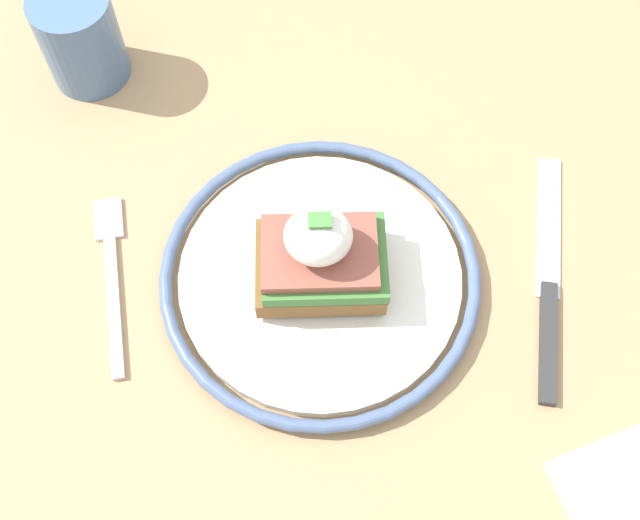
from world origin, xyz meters
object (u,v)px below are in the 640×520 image
(plate, at_px, (320,276))
(cup, at_px, (80,37))
(sandwich, at_px, (321,256))
(fork, at_px, (112,274))
(knife, at_px, (548,293))

(plate, distance_m, cup, 0.29)
(sandwich, xyz_separation_m, fork, (-0.16, 0.01, -0.04))
(plate, xyz_separation_m, fork, (-0.16, 0.01, -0.01))
(knife, bearing_deg, plate, 174.64)
(knife, height_order, cup, cup)
(knife, bearing_deg, sandwich, 174.87)
(cup, bearing_deg, knife, -31.59)
(plate, height_order, knife, plate)
(sandwich, bearing_deg, fork, 176.59)
(fork, bearing_deg, sandwich, -3.41)
(fork, height_order, knife, knife)
(sandwich, bearing_deg, cup, 132.80)
(cup, bearing_deg, fork, -80.08)
(plate, height_order, cup, cup)
(sandwich, relative_size, cup, 1.14)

